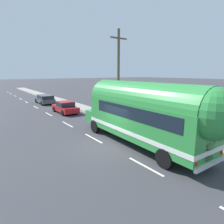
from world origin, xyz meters
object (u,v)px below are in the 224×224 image
at_px(painted_bus, 146,112).
at_px(car_second, 45,99).
at_px(car_lead, 65,107).
at_px(utility_pole, 118,75).

bearing_deg(painted_bus, car_second, 89.63).
distance_m(painted_bus, car_lead, 13.22).
xyz_separation_m(utility_pole, car_lead, (-2.49, 7.03, -3.70)).
bearing_deg(car_second, car_lead, -91.06).
xyz_separation_m(painted_bus, car_second, (0.14, 21.51, -1.52)).
xyz_separation_m(utility_pole, car_second, (-2.34, 15.42, -3.64)).
relative_size(painted_bus, car_second, 2.52).
distance_m(car_lead, car_second, 8.39).
distance_m(utility_pole, car_second, 16.02).
xyz_separation_m(utility_pole, painted_bus, (-2.48, -6.09, -2.12)).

